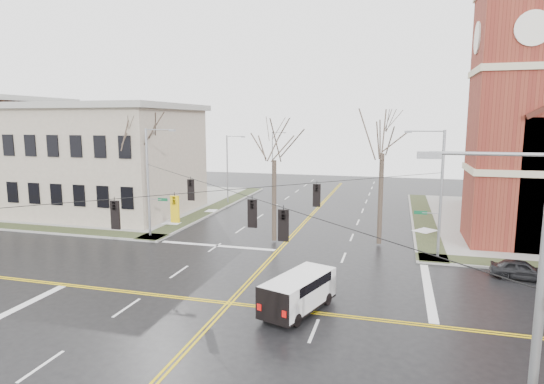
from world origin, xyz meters
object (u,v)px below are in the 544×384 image
(signal_pole_ne, at_px, (439,190))
(tree_nw_near, at_px, (274,155))
(parked_car_a, at_px, (521,270))
(streetlight_north_b, at_px, (273,155))
(signal_pole_se, at_px, (527,344))
(tree_ne, at_px, (382,147))
(signal_pole_nw, at_px, (150,179))
(streetlight_north_a, at_px, (228,167))
(cargo_van, at_px, (301,290))
(tree_nw_far, at_px, (137,141))

(signal_pole_ne, relative_size, tree_nw_near, 0.92)
(signal_pole_ne, height_order, parked_car_a, signal_pole_ne)
(streetlight_north_b, distance_m, parked_car_a, 47.95)
(signal_pole_se, distance_m, tree_ne, 26.04)
(signal_pole_nw, height_order, parked_car_a, signal_pole_nw)
(streetlight_north_a, bearing_deg, streetlight_north_b, 90.00)
(signal_pole_nw, xyz_separation_m, tree_nw_near, (10.37, 1.29, 2.15))
(signal_pole_ne, distance_m, signal_pole_nw, 22.64)
(signal_pole_ne, relative_size, signal_pole_se, 1.00)
(signal_pole_se, height_order, streetlight_north_a, signal_pole_se)
(signal_pole_ne, height_order, tree_ne, tree_ne)
(streetlight_north_a, bearing_deg, tree_nw_near, -57.46)
(parked_car_a, bearing_deg, tree_nw_near, 82.76)
(streetlight_north_a, bearing_deg, tree_ne, -37.80)
(signal_pole_ne, bearing_deg, cargo_van, -123.31)
(signal_pole_ne, height_order, signal_pole_se, same)
(streetlight_north_b, xyz_separation_m, cargo_van, (14.54, -47.82, -3.36))
(signal_pole_nw, bearing_deg, tree_ne, 7.86)
(signal_pole_se, bearing_deg, signal_pole_ne, 90.00)
(signal_pole_ne, bearing_deg, signal_pole_nw, 180.00)
(tree_nw_far, bearing_deg, signal_pole_ne, -5.00)
(signal_pole_nw, xyz_separation_m, signal_pole_se, (22.64, -23.00, 0.00))
(streetlight_north_a, distance_m, tree_nw_far, 15.06)
(signal_pole_ne, xyz_separation_m, signal_pole_nw, (-22.64, 0.00, 0.00))
(tree_nw_near, bearing_deg, streetlight_north_b, 105.41)
(tree_nw_near, bearing_deg, parked_car_a, -14.30)
(signal_pole_nw, height_order, tree_ne, tree_ne)
(signal_pole_se, xyz_separation_m, streetlight_north_a, (-21.97, 39.50, -0.48))
(streetlight_north_b, bearing_deg, signal_pole_se, -69.73)
(streetlight_north_a, relative_size, tree_nw_far, 0.72)
(cargo_van, bearing_deg, streetlight_north_b, 125.68)
(streetlight_north_b, relative_size, cargo_van, 1.53)
(signal_pole_se, distance_m, tree_nw_far, 35.67)
(streetlight_north_a, xyz_separation_m, tree_nw_far, (-3.09, -14.31, 3.53))
(tree_nw_near, bearing_deg, tree_nw_far, 175.98)
(cargo_van, bearing_deg, signal_pole_se, -38.76)
(signal_pole_se, relative_size, streetlight_north_b, 1.12)
(streetlight_north_a, bearing_deg, tree_nw_far, -102.19)
(streetlight_north_b, bearing_deg, tree_ne, -62.11)
(streetlight_north_a, height_order, tree_nw_far, tree_nw_far)
(parked_car_a, distance_m, tree_nw_far, 31.25)
(tree_nw_near, bearing_deg, tree_ne, 8.79)
(streetlight_north_a, height_order, tree_ne, tree_ne)
(signal_pole_se, relative_size, tree_ne, 0.84)
(streetlight_north_b, distance_m, tree_ne, 38.53)
(signal_pole_nw, bearing_deg, signal_pole_se, -45.45)
(signal_pole_nw, relative_size, tree_nw_near, 0.92)
(signal_pole_ne, height_order, tree_nw_far, tree_nw_far)
(tree_nw_near, height_order, tree_ne, tree_ne)
(tree_nw_near, relative_size, tree_ne, 0.91)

